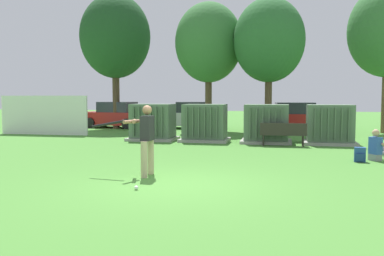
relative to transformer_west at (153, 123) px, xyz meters
The scene contains 17 objects.
ground_plane 9.71m from the transformer_west, 69.68° to the right, with size 96.00×96.00×0.00m, color #478433.
fence_panel 6.46m from the transformer_west, 167.27° to the left, with size 4.80×0.12×2.00m, color white.
transformer_west is the anchor object (origin of this frame).
transformer_mid_west 2.37m from the transformer_west, ahead, with size 2.10×1.70×1.62m.
transformer_mid_east 5.03m from the transformer_west, ahead, with size 2.10×1.70×1.62m.
transformer_east 7.58m from the transformer_west, ahead, with size 2.10×1.70×1.62m.
park_bench 5.84m from the transformer_west, 11.42° to the right, with size 1.81×0.46×0.92m.
batter 8.53m from the transformer_west, 73.86° to the right, with size 1.61×0.72×1.74m.
sports_ball 10.12m from the transformer_west, 74.60° to the right, with size 0.09×0.09×0.09m, color white.
seated_spectator 9.58m from the transformer_west, 26.89° to the right, with size 0.78×0.68×0.96m.
backpack 9.29m from the transformer_west, 30.96° to the right, with size 0.34×0.29×0.44m.
tree_left 8.85m from the transformer_west, 124.87° to the left, with size 4.24×4.24×8.10m.
tree_center_left 7.22m from the transformer_west, 74.71° to the left, with size 3.80×3.80×7.27m.
tree_center_right 7.99m from the transformer_west, 43.74° to the left, with size 3.74×3.74×7.15m.
parked_car_leftmost 8.16m from the transformer_west, 123.99° to the left, with size 4.39×2.34×1.62m.
parked_car_left_of_center 7.37m from the transformer_west, 88.27° to the left, with size 4.40×2.36×1.62m.
parked_car_right_of_center 9.04m from the transformer_west, 46.17° to the left, with size 4.36×2.25×1.62m.
Camera 1 is at (2.27, -8.83, 1.95)m, focal length 39.06 mm.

